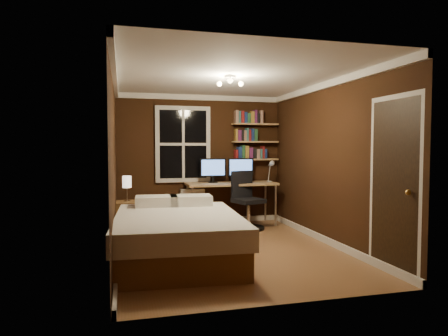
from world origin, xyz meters
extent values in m
plane|color=#92633A|center=(0.00, 0.00, 0.00)|extent=(4.20, 4.20, 0.00)
cube|color=black|center=(0.00, 2.10, 1.25)|extent=(3.20, 0.04, 2.50)
cube|color=black|center=(-1.60, 0.00, 1.25)|extent=(0.04, 4.20, 2.50)
cube|color=black|center=(1.60, 0.00, 1.25)|extent=(0.04, 4.20, 2.50)
cube|color=white|center=(0.00, 0.00, 2.50)|extent=(3.20, 4.20, 0.02)
cube|color=silver|center=(-0.35, 2.06, 1.55)|extent=(1.06, 0.06, 1.46)
sphere|color=gold|center=(1.55, -1.85, 1.00)|extent=(0.06, 0.06, 0.06)
cube|color=tan|center=(1.08, 1.98, 1.25)|extent=(0.92, 0.22, 0.03)
cube|color=tan|center=(1.08, 1.98, 1.60)|extent=(0.92, 0.22, 0.03)
cube|color=tan|center=(1.08, 1.98, 1.95)|extent=(0.92, 0.22, 0.03)
cube|color=brown|center=(-0.79, -0.36, 0.17)|extent=(1.65, 2.25, 0.35)
cube|color=white|center=(-0.79, -0.36, 0.48)|extent=(1.74, 2.32, 0.26)
cube|color=silver|center=(-0.99, 0.50, 0.68)|extent=(0.65, 0.47, 0.15)
cube|color=silver|center=(-0.47, 0.46, 0.68)|extent=(0.65, 0.47, 0.15)
cube|color=brown|center=(-1.42, 1.37, 0.29)|extent=(0.48, 0.48, 0.57)
cube|color=silver|center=(-0.19, 1.98, 0.34)|extent=(0.46, 0.16, 0.69)
cube|color=tan|center=(0.53, 1.76, 0.79)|extent=(1.72, 0.64, 0.04)
cylinder|color=beige|center=(-0.27, 1.48, 0.39)|extent=(0.04, 0.04, 0.77)
cylinder|color=beige|center=(1.33, 1.48, 0.39)|extent=(0.04, 0.04, 0.77)
cylinder|color=beige|center=(-0.27, 2.04, 0.39)|extent=(0.04, 0.04, 0.77)
cylinder|color=beige|center=(1.33, 2.04, 0.39)|extent=(0.04, 0.04, 0.77)
cylinder|color=black|center=(0.72, 1.29, 0.03)|extent=(0.58, 0.58, 0.05)
cylinder|color=silver|center=(0.72, 1.29, 0.27)|extent=(0.06, 0.06, 0.43)
cube|color=black|center=(0.72, 1.29, 0.52)|extent=(0.60, 0.60, 0.08)
cube|color=black|center=(0.66, 1.49, 0.81)|extent=(0.45, 0.20, 0.50)
camera|label=1|loc=(-1.48, -5.57, 1.49)|focal=32.00mm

